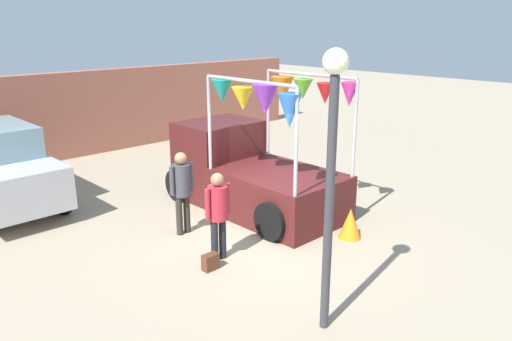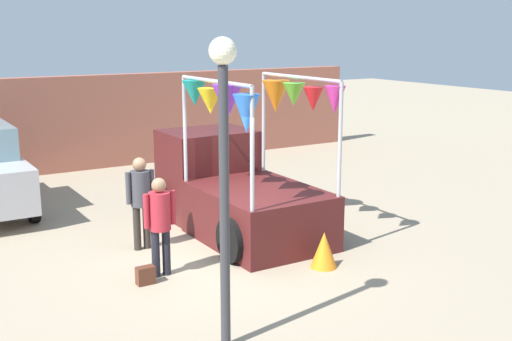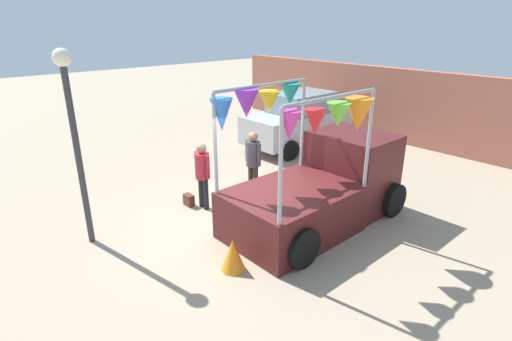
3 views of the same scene
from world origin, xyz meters
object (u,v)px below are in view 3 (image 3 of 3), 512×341
at_px(vendor_truck, 323,182).
at_px(parked_car, 299,120).
at_px(person_customer, 202,170).
at_px(street_lamp, 73,122).
at_px(person_vendor, 253,158).
at_px(folded_kite_bundle_tangerine, 233,255).
at_px(handbag, 189,200).

xyz_separation_m(vendor_truck, parked_car, (-4.11, 3.68, 0.05)).
bearing_deg(parked_car, vendor_truck, -41.81).
xyz_separation_m(vendor_truck, person_customer, (-2.20, -1.65, 0.06)).
xyz_separation_m(vendor_truck, street_lamp, (-2.45, -4.22, 1.57)).
relative_size(vendor_truck, parked_car, 1.01).
distance_m(vendor_truck, person_vendor, 2.01).
bearing_deg(parked_car, person_customer, -70.30).
distance_m(parked_car, street_lamp, 8.21).
relative_size(person_customer, street_lamp, 0.42).
xyz_separation_m(person_vendor, folded_kite_bundle_tangerine, (2.20, -2.41, -0.70)).
xyz_separation_m(parked_car, person_vendor, (2.13, -3.97, 0.06)).
xyz_separation_m(person_customer, folded_kite_bundle_tangerine, (2.42, -1.05, -0.66)).
distance_m(person_vendor, street_lamp, 4.22).
relative_size(person_vendor, handbag, 5.93).
distance_m(person_customer, street_lamp, 2.99).
bearing_deg(handbag, person_vendor, 70.00).
distance_m(vendor_truck, street_lamp, 5.13).
height_order(parked_car, street_lamp, street_lamp).
bearing_deg(handbag, person_customer, 29.74).
distance_m(handbag, folded_kite_bundle_tangerine, 2.90).
bearing_deg(person_vendor, parked_car, 118.16).
bearing_deg(street_lamp, person_customer, 84.43).
bearing_deg(person_vendor, vendor_truck, 8.37).
xyz_separation_m(parked_car, handbag, (1.56, -5.53, -0.80)).
relative_size(vendor_truck, person_vendor, 2.43).
distance_m(person_customer, person_vendor, 1.38).
relative_size(handbag, street_lamp, 0.07).
bearing_deg(vendor_truck, person_customer, -143.17).
xyz_separation_m(person_vendor, street_lamp, (-0.47, -3.93, 1.46)).
xyz_separation_m(vendor_truck, person_vendor, (-1.99, -0.29, 0.11)).
bearing_deg(person_vendor, person_customer, -99.09).
relative_size(parked_car, folded_kite_bundle_tangerine, 6.67).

